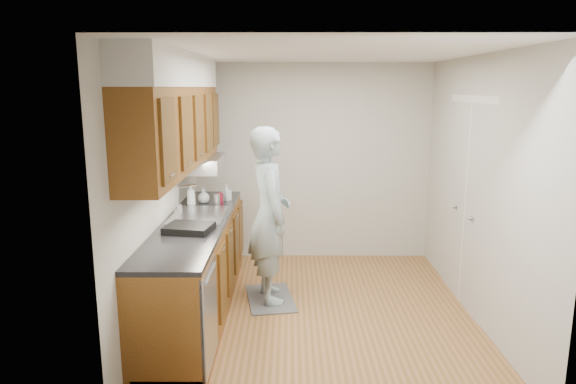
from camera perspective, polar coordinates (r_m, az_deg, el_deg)
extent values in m
plane|color=#9A633A|center=(5.25, 3.42, -13.17)|extent=(3.50, 3.50, 0.00)
plane|color=white|center=(4.78, 3.79, 15.18)|extent=(3.50, 3.50, 0.00)
cube|color=#B7B5AB|center=(5.01, -13.80, 0.33)|extent=(0.02, 3.50, 2.50)
cube|color=#B7B5AB|center=(5.17, 20.42, 0.29)|extent=(0.02, 3.50, 2.50)
cube|color=#B7B5AB|center=(6.59, 2.73, 3.30)|extent=(3.00, 0.02, 2.50)
cube|color=brown|center=(5.16, -10.10, -8.42)|extent=(0.60, 2.80, 0.90)
cube|color=black|center=(5.02, -10.46, -3.36)|extent=(0.63, 2.80, 0.04)
cube|color=#B2B2B7|center=(5.21, -9.88, -3.12)|extent=(0.48, 0.68, 0.14)
cube|color=#B2B2B7|center=(5.20, -9.90, -2.54)|extent=(0.52, 0.72, 0.01)
cube|color=#B2B2B7|center=(4.10, -8.73, -13.43)|extent=(0.03, 0.60, 0.80)
cube|color=brown|center=(4.89, -12.24, 6.95)|extent=(0.33, 2.80, 0.75)
cube|color=silver|center=(4.88, -12.51, 13.10)|extent=(0.35, 2.80, 0.30)
cube|color=#A5A5AA|center=(5.76, -9.61, 3.15)|extent=(0.46, 0.75, 0.16)
cube|color=silver|center=(5.49, 19.08, -1.40)|extent=(0.02, 1.22, 2.05)
cube|color=slate|center=(5.54, -1.99, -11.73)|extent=(0.58, 0.85, 0.01)
imported|color=#8FA6AE|center=(5.22, -2.07, -1.28)|extent=(0.64, 0.82, 2.04)
imported|color=silver|center=(5.59, -10.72, -0.32)|extent=(0.12, 0.12, 0.25)
imported|color=silver|center=(5.83, -6.85, -0.04)|extent=(0.12, 0.12, 0.18)
imported|color=silver|center=(5.73, -9.36, -0.39)|extent=(0.18, 0.18, 0.17)
cylinder|color=#A21B33|center=(5.66, -7.55, -0.72)|extent=(0.09, 0.09, 0.12)
cylinder|color=#A5A5AA|center=(5.60, -7.91, -0.87)|extent=(0.08, 0.08, 0.12)
cube|color=black|center=(4.64, -10.94, -3.97)|extent=(0.44, 0.39, 0.06)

